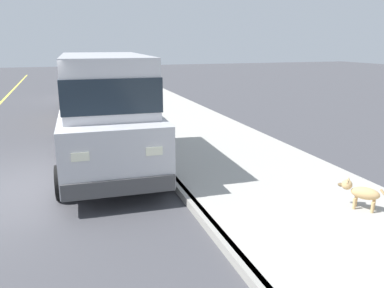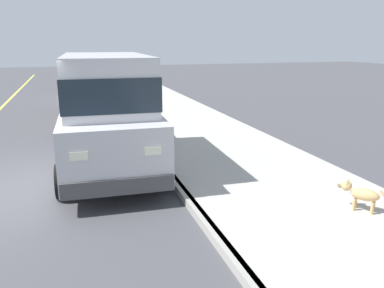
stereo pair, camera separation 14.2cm
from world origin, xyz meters
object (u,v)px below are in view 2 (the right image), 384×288
at_px(car_silver_van, 107,108).
at_px(dog_tan, 361,193).
at_px(car_tan_sedan, 93,92).
at_px(car_white_sedan, 87,78).

bearing_deg(car_silver_van, dog_tan, -46.26).
bearing_deg(car_silver_van, car_tan_sedan, 89.60).
relative_size(car_tan_sedan, dog_tan, 7.49).
bearing_deg(car_white_sedan, car_silver_van, -90.37).
xyz_separation_m(car_silver_van, dog_tan, (3.60, -3.76, -0.97)).
bearing_deg(car_tan_sedan, dog_tan, -70.31).
distance_m(car_silver_van, car_tan_sedan, 6.19).
distance_m(car_white_sedan, dog_tan, 16.04).
height_order(car_silver_van, car_white_sedan, car_silver_van).
height_order(car_silver_van, dog_tan, car_silver_van).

